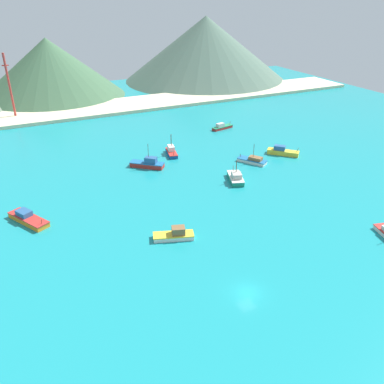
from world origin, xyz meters
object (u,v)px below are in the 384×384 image
object	(u,v)px
fishing_boat_2	(28,218)
fishing_boat_7	(253,160)
fishing_boat_3	(282,151)
fishing_boat_9	(148,164)
fishing_boat_6	(175,235)
fishing_boat_5	(171,152)
fishing_boat_1	(236,178)
radio_tower	(10,86)
fishing_boat_0	(222,127)

from	to	relation	value
fishing_boat_2	fishing_boat_7	xyz separation A→B (m)	(59.15, 6.41, -0.07)
fishing_boat_3	fishing_boat_9	xyz separation A→B (m)	(-38.27, 8.11, 0.09)
fishing_boat_6	fishing_boat_7	bearing A→B (deg)	36.22
fishing_boat_5	fishing_boat_6	xyz separation A→B (m)	(-16.40, -40.45, -0.09)
fishing_boat_1	radio_tower	size ratio (longest dim) A/B	0.35
fishing_boat_0	radio_tower	bearing A→B (deg)	145.29
fishing_boat_0	fishing_boat_9	distance (m)	39.49
fishing_boat_1	fishing_boat_6	bearing A→B (deg)	-144.57
fishing_boat_0	fishing_boat_9	size ratio (longest dim) A/B	0.92
fishing_boat_1	fishing_boat_3	size ratio (longest dim) A/B	1.00
fishing_boat_2	fishing_boat_7	world-z (taller)	fishing_boat_7
fishing_boat_1	fishing_boat_7	size ratio (longest dim) A/B	0.99
fishing_boat_9	fishing_boat_6	bearing A→B (deg)	-101.61
radio_tower	fishing_boat_6	bearing A→B (deg)	-77.59
fishing_boat_1	radio_tower	distance (m)	93.72
fishing_boat_7	radio_tower	xyz separation A→B (m)	(-55.92, 73.07, 11.19)
fishing_boat_3	fishing_boat_7	distance (m)	11.20
fishing_boat_1	fishing_boat_7	world-z (taller)	fishing_boat_1
fishing_boat_2	fishing_boat_3	size ratio (longest dim) A/B	1.28
fishing_boat_0	fishing_boat_7	distance (m)	30.35
fishing_boat_0	fishing_boat_3	xyz separation A→B (m)	(4.22, -28.10, 0.17)
fishing_boat_1	fishing_boat_5	xyz separation A→B (m)	(-7.49, 23.45, -0.03)
fishing_boat_0	fishing_boat_6	world-z (taller)	fishing_boat_6
fishing_boat_0	fishing_boat_1	distance (m)	41.47
fishing_boat_1	radio_tower	world-z (taller)	radio_tower
fishing_boat_6	fishing_boat_9	distance (m)	35.42
fishing_boat_1	fishing_boat_9	bearing A→B (deg)	133.43
fishing_boat_7	fishing_boat_9	size ratio (longest dim) A/B	0.94
fishing_boat_2	fishing_boat_3	world-z (taller)	fishing_boat_3
fishing_boat_3	fishing_boat_5	world-z (taller)	fishing_boat_5
fishing_boat_3	fishing_boat_9	world-z (taller)	fishing_boat_9
fishing_boat_6	fishing_boat_9	bearing A→B (deg)	78.39
fishing_boat_0	fishing_boat_9	bearing A→B (deg)	-149.59
fishing_boat_5	radio_tower	world-z (taller)	radio_tower
fishing_boat_6	fishing_boat_7	distance (m)	42.52
fishing_boat_5	fishing_boat_6	bearing A→B (deg)	-112.07
fishing_boat_0	fishing_boat_7	size ratio (longest dim) A/B	0.98
fishing_boat_7	fishing_boat_3	bearing A→B (deg)	7.50
fishing_boat_3	fishing_boat_9	distance (m)	39.12
fishing_boat_7	fishing_boat_2	bearing A→B (deg)	-173.82
fishing_boat_9	fishing_boat_2	bearing A→B (deg)	-153.45
fishing_boat_2	fishing_boat_9	bearing A→B (deg)	26.55
fishing_boat_1	fishing_boat_7	xyz separation A→B (m)	(10.42, 8.13, -0.23)
fishing_boat_3	fishing_boat_1	bearing A→B (deg)	-155.98
fishing_boat_2	fishing_boat_3	xyz separation A→B (m)	(70.25, 7.87, 0.15)
fishing_boat_0	fishing_boat_6	distance (m)	68.46
fishing_boat_2	radio_tower	world-z (taller)	radio_tower
fishing_boat_0	radio_tower	distance (m)	77.20
fishing_boat_0	fishing_boat_1	size ratio (longest dim) A/B	0.99
fishing_boat_2	fishing_boat_7	size ratio (longest dim) A/B	1.27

